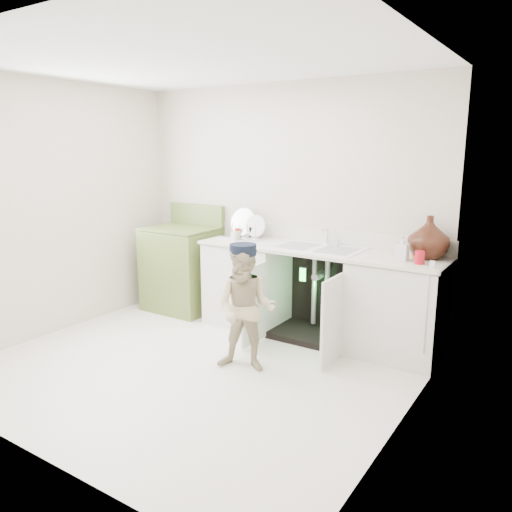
{
  "coord_description": "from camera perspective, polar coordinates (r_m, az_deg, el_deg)",
  "views": [
    {
      "loc": [
        2.62,
        -3.05,
        1.84
      ],
      "look_at": [
        0.17,
        0.7,
        0.87
      ],
      "focal_mm": 35.0,
      "sensor_mm": 36.0,
      "label": 1
    }
  ],
  "objects": [
    {
      "name": "room_shell",
      "position": [
        4.06,
        -7.48,
        3.73
      ],
      "size": [
        6.0,
        5.5,
        1.26
      ],
      "color": "beige",
      "rests_on": "ground"
    },
    {
      "name": "ground",
      "position": [
        4.42,
        -7.02,
        -12.51
      ],
      "size": [
        3.5,
        3.5,
        0.0
      ],
      "primitive_type": "plane",
      "color": "silver",
      "rests_on": "ground"
    },
    {
      "name": "avocado_stove",
      "position": [
        5.83,
        -8.4,
        -1.29
      ],
      "size": [
        0.77,
        0.65,
        1.2
      ],
      "color": "#5B7131",
      "rests_on": "ground"
    },
    {
      "name": "counter_run",
      "position": [
        4.91,
        7.42,
        -3.94
      ],
      "size": [
        2.44,
        1.02,
        1.27
      ],
      "color": "silver",
      "rests_on": "ground"
    },
    {
      "name": "repair_worker",
      "position": [
        4.17,
        -1.16,
        -5.97
      ],
      "size": [
        0.62,
        0.92,
        1.08
      ],
      "rotation": [
        0.0,
        0.0,
        0.32
      ],
      "color": "#C1AD8B",
      "rests_on": "ground"
    }
  ]
}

